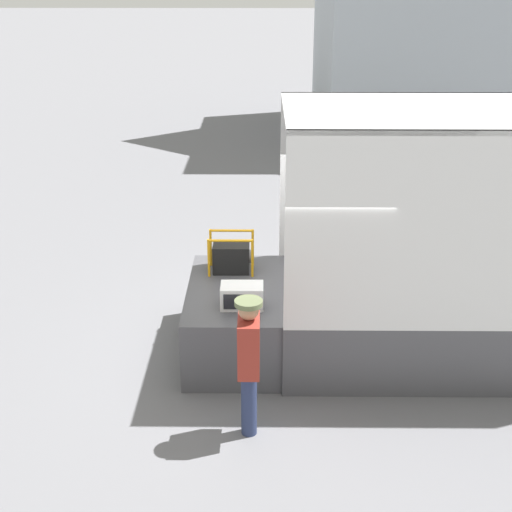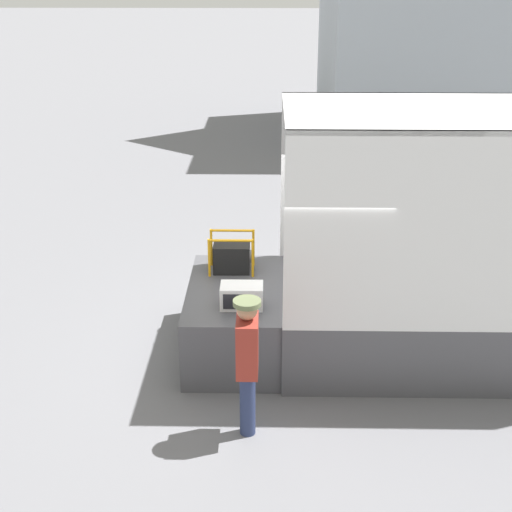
{
  "view_description": "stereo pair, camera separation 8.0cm",
  "coord_description": "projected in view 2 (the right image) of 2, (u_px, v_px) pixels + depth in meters",
  "views": [
    {
      "loc": [
        -0.26,
        -8.79,
        5.04
      ],
      "look_at": [
        -0.34,
        -0.2,
        1.49
      ],
      "focal_mm": 50.0,
      "sensor_mm": 36.0,
      "label": 1
    },
    {
      "loc": [
        -0.18,
        -8.79,
        5.04
      ],
      "look_at": [
        -0.34,
        -0.2,
        1.49
      ],
      "focal_mm": 50.0,
      "sensor_mm": 36.0,
      "label": 2
    }
  ],
  "objects": [
    {
      "name": "ground_plane",
      "position": [
        280.0,
        348.0,
        10.05
      ],
      "size": [
        160.0,
        160.0,
        0.0
      ],
      "primitive_type": "plane",
      "color": "slate"
    },
    {
      "name": "tailgate_deck",
      "position": [
        235.0,
        318.0,
        9.88
      ],
      "size": [
        1.27,
        2.3,
        0.94
      ],
      "primitive_type": "cube",
      "color": "#4C4C51",
      "rests_on": "ground"
    },
    {
      "name": "microwave",
      "position": [
        242.0,
        296.0,
        9.11
      ],
      "size": [
        0.55,
        0.36,
        0.3
      ],
      "color": "white",
      "rests_on": "tailgate_deck"
    },
    {
      "name": "portable_generator",
      "position": [
        233.0,
        257.0,
        10.14
      ],
      "size": [
        0.65,
        0.43,
        0.56
      ],
      "color": "black",
      "rests_on": "tailgate_deck"
    },
    {
      "name": "worker_person",
      "position": [
        247.0,
        354.0,
        7.85
      ],
      "size": [
        0.31,
        0.44,
        1.7
      ],
      "color": "navy",
      "rests_on": "ground"
    }
  ]
}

